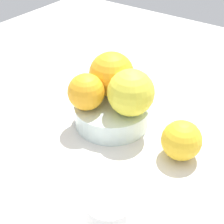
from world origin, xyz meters
TOP-DOWN VIEW (x-y plane):
  - ground_plane at (0.00, 0.00)cm, footprint 110.00×110.00cm
  - fruit_bowl at (0.00, 0.00)cm, footprint 13.05×13.05cm
  - orange_in_bowl_0 at (-0.29, 3.71)cm, footprint 7.68×7.68cm
  - orange_in_bowl_1 at (-2.86, -2.17)cm, footprint 7.92×7.92cm
  - orange_in_bowl_2 at (3.09, -3.02)cm, footprint 6.17×6.17cm
  - orange_loose_0 at (0.84, 13.60)cm, footprint 6.25×6.25cm
  - ceramic_cup at (18.33, 12.70)cm, footprint 5.74×5.74cm

SIDE VIEW (x-z plane):
  - ground_plane at x=0.00cm, z-range -2.00..0.00cm
  - fruit_bowl at x=0.00cm, z-range -0.10..3.66cm
  - ceramic_cup at x=18.33cm, z-range 0.00..5.84cm
  - orange_loose_0 at x=0.84cm, z-range 0.00..6.25cm
  - orange_in_bowl_2 at x=3.09cm, z-range 3.76..9.93cm
  - orange_in_bowl_0 at x=-0.29cm, z-range 3.76..11.43cm
  - orange_in_bowl_1 at x=-2.86cm, z-range 3.76..11.67cm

